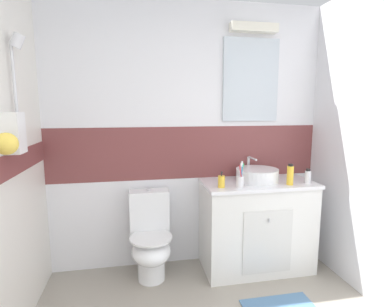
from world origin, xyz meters
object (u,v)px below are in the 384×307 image
at_px(toilet, 151,239).
at_px(shampoo_bottle_tall, 290,175).
at_px(sink_basin, 257,174).
at_px(toothbrush_cup, 240,180).
at_px(lotion_bottle_short, 308,176).
at_px(soap_dispenser, 221,181).

bearing_deg(toilet, shampoo_bottle_tall, -8.21).
bearing_deg(shampoo_bottle_tall, toilet, 171.79).
distance_m(sink_basin, toothbrush_cup, 0.30).
height_order(sink_basin, lotion_bottle_short, sink_basin).
relative_size(toilet, lotion_bottle_short, 5.97).
xyz_separation_m(toilet, shampoo_bottle_tall, (1.23, -0.18, 0.57)).
height_order(soap_dispenser, shampoo_bottle_tall, shampoo_bottle_tall).
distance_m(shampoo_bottle_tall, lotion_bottle_short, 0.19).
distance_m(toothbrush_cup, lotion_bottle_short, 0.65).
xyz_separation_m(toothbrush_cup, lotion_bottle_short, (0.65, 0.02, -0.00)).
distance_m(toothbrush_cup, soap_dispenser, 0.16).
bearing_deg(toothbrush_cup, soap_dispenser, 170.14).
xyz_separation_m(toothbrush_cup, shampoo_bottle_tall, (0.46, 0.00, 0.03)).
bearing_deg(shampoo_bottle_tall, sink_basin, 140.63).
relative_size(sink_basin, soap_dispenser, 3.06).
xyz_separation_m(sink_basin, toothbrush_cup, (-0.23, -0.19, 0.00)).
distance_m(sink_basin, toilet, 1.14).
bearing_deg(shampoo_bottle_tall, lotion_bottle_short, 6.39).
height_order(toilet, soap_dispenser, soap_dispenser).
relative_size(shampoo_bottle_tall, lotion_bottle_short, 1.41).
height_order(sink_basin, toothbrush_cup, toothbrush_cup).
bearing_deg(toothbrush_cup, lotion_bottle_short, 1.85).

